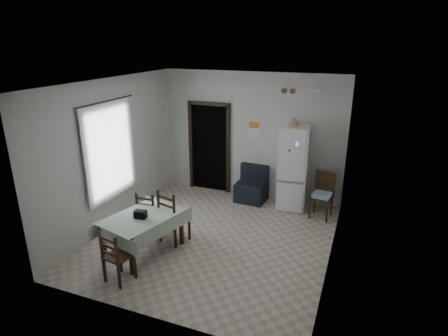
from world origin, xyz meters
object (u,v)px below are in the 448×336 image
at_px(navy_seat, 251,184).
at_px(dining_chair_far_left, 150,213).
at_px(fridge, 294,168).
at_px(dining_chair_near_head, 118,255).
at_px(dining_chair_far_right, 174,216).
at_px(dining_table, 144,234).
at_px(corner_chair, 322,196).

relative_size(navy_seat, dining_chair_far_left, 0.89).
height_order(fridge, navy_seat, fridge).
height_order(dining_chair_far_left, dining_chair_near_head, dining_chair_far_left).
relative_size(navy_seat, dining_chair_far_right, 0.78).
xyz_separation_m(navy_seat, dining_chair_near_head, (-0.99, -3.64, 0.04)).
bearing_deg(dining_table, fridge, 69.06).
height_order(navy_seat, dining_chair_near_head, dining_chair_near_head).
distance_m(dining_chair_far_left, dining_chair_near_head, 1.46).
bearing_deg(dining_chair_far_right, corner_chair, -125.98).
bearing_deg(dining_chair_near_head, dining_table, -72.32).
xyz_separation_m(corner_chair, dining_table, (-2.70, -2.51, -0.13)).
distance_m(corner_chair, dining_chair_far_right, 3.10).
relative_size(corner_chair, dining_table, 0.71).
xyz_separation_m(fridge, dining_chair_far_right, (-1.72, -2.26, -0.41)).
bearing_deg(dining_chair_near_head, fridge, -106.80).
height_order(corner_chair, dining_chair_far_left, corner_chair).
bearing_deg(dining_table, dining_chair_near_head, -68.48).
xyz_separation_m(navy_seat, dining_chair_far_left, (-1.31, -2.22, 0.05)).
distance_m(fridge, dining_table, 3.51).
relative_size(fridge, navy_seat, 2.30).
distance_m(navy_seat, dining_chair_far_right, 2.40).
distance_m(navy_seat, dining_table, 3.00).
distance_m(dining_table, dining_chair_near_head, 0.85).
bearing_deg(fridge, dining_chair_far_right, -130.98).
height_order(navy_seat, corner_chair, corner_chair).
xyz_separation_m(dining_table, dining_chair_far_right, (0.31, 0.53, 0.17)).
height_order(navy_seat, dining_table, navy_seat).
bearing_deg(dining_chair_far_right, dining_chair_near_head, 95.42).
bearing_deg(dining_table, dining_chair_far_left, 126.40).
bearing_deg(dining_chair_far_left, dining_table, 107.02).
height_order(fridge, dining_chair_far_left, fridge).
relative_size(dining_chair_far_left, dining_chair_near_head, 1.02).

